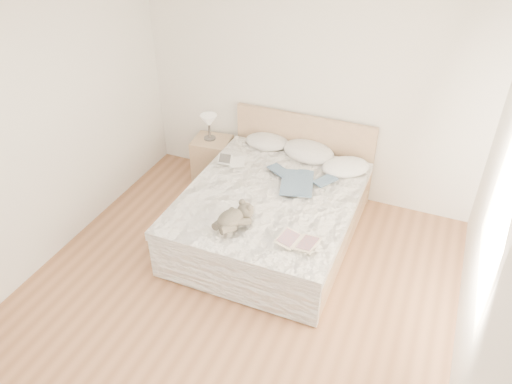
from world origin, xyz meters
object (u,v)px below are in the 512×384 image
nightstand (213,159)px  table_lamp (209,122)px  childrens_book (298,242)px  photo_book (231,161)px  teddy_bear (231,225)px  bed (273,212)px

nightstand → table_lamp: bearing=152.7°
table_lamp → childrens_book: bearing=-42.2°
photo_book → childrens_book: 1.54m
nightstand → childrens_book: (1.63, -1.50, 0.35)m
childrens_book → teddy_bear: (-0.65, -0.04, 0.02)m
bed → nightstand: (-1.12, 0.77, -0.03)m
table_lamp → photo_book: (0.52, -0.48, -0.16)m
bed → table_lamp: (-1.15, 0.78, 0.48)m
bed → childrens_book: bed is taller
nightstand → photo_book: photo_book is taller
childrens_book → teddy_bear: teddy_bear is taller
childrens_book → table_lamp: bearing=147.1°
nightstand → photo_book: bearing=-43.5°
bed → teddy_bear: bed is taller
childrens_book → teddy_bear: 0.65m
nightstand → teddy_bear: size_ratio=1.52×
childrens_book → teddy_bear: bearing=-167.3°
nightstand → table_lamp: 0.51m
photo_book → childrens_book: (1.14, -1.03, 0.00)m
nightstand → childrens_book: childrens_book is taller
table_lamp → childrens_book: table_lamp is taller
nightstand → teddy_bear: (0.98, -1.53, 0.37)m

